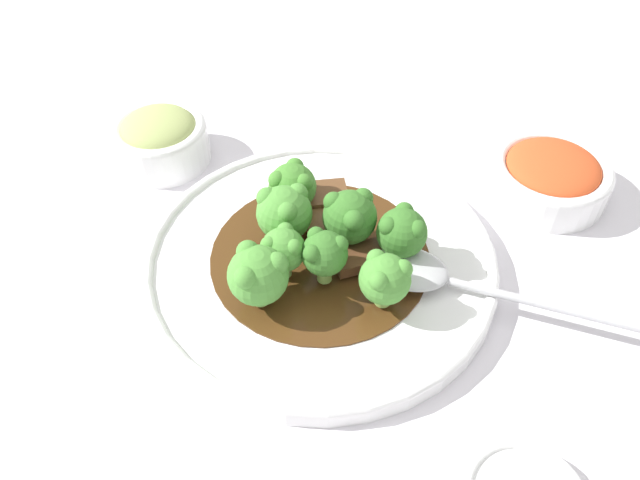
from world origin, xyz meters
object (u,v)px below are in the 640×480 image
at_px(beef_strip_0, 330,220).
at_px(side_bowl_kimchi, 550,176).
at_px(beef_strip_2, 360,257).
at_px(broccoli_floret_1, 325,253).
at_px(broccoli_floret_3, 402,232).
at_px(main_plate, 320,260).
at_px(broccoli_floret_4, 385,278).
at_px(beef_strip_1, 320,197).
at_px(broccoli_floret_5, 284,212).
at_px(side_bowl_appetizer, 160,138).
at_px(broccoli_floret_0, 292,186).
at_px(broccoli_floret_7, 258,274).
at_px(serving_spoon, 433,275).
at_px(broccoli_floret_6, 283,249).
at_px(broccoli_floret_2, 350,216).

bearing_deg(beef_strip_0, side_bowl_kimchi, -64.70).
relative_size(beef_strip_2, side_bowl_kimchi, 0.46).
relative_size(broccoli_floret_1, broccoli_floret_3, 0.99).
height_order(main_plate, side_bowl_kimchi, side_bowl_kimchi).
bearing_deg(broccoli_floret_4, beef_strip_1, 32.16).
relative_size(beef_strip_0, beef_strip_1, 1.01).
height_order(broccoli_floret_5, side_bowl_appetizer, broccoli_floret_5).
xyz_separation_m(beef_strip_2, broccoli_floret_4, (-0.04, -0.02, 0.02)).
bearing_deg(side_bowl_appetizer, broccoli_floret_0, -116.21).
height_order(beef_strip_0, side_bowl_kimchi, side_bowl_kimchi).
height_order(side_bowl_kimchi, side_bowl_appetizer, side_bowl_appetizer).
distance_m(broccoli_floret_7, side_bowl_kimchi, 0.30).
distance_m(beef_strip_0, side_bowl_appetizer, 0.20).
bearing_deg(broccoli_floret_1, serving_spoon, -81.85).
height_order(broccoli_floret_1, broccoli_floret_6, broccoli_floret_1).
relative_size(beef_strip_1, serving_spoon, 0.23).
distance_m(main_plate, side_bowl_kimchi, 0.24).
bearing_deg(broccoli_floret_0, broccoli_floret_6, -174.52).
height_order(beef_strip_1, broccoli_floret_3, broccoli_floret_3).
distance_m(broccoli_floret_0, side_bowl_appetizer, 0.17).
height_order(beef_strip_0, broccoli_floret_7, broccoli_floret_7).
bearing_deg(side_bowl_appetizer, broccoli_floret_7, -141.30).
height_order(broccoli_floret_0, broccoli_floret_4, same).
distance_m(broccoli_floret_0, broccoli_floret_1, 0.09).
height_order(broccoli_floret_2, broccoli_floret_7, same).
distance_m(broccoli_floret_1, side_bowl_kimchi, 0.25).
bearing_deg(broccoli_floret_6, beef_strip_2, -69.10).
xyz_separation_m(broccoli_floret_4, side_bowl_kimchi, (0.17, -0.14, -0.02)).
relative_size(broccoli_floret_4, serving_spoon, 0.19).
bearing_deg(main_plate, broccoli_floret_2, -53.75).
bearing_deg(serving_spoon, broccoli_floret_2, 66.12).
height_order(broccoli_floret_5, broccoli_floret_7, same).
bearing_deg(broccoli_floret_2, side_bowl_kimchi, -57.71).
bearing_deg(broccoli_floret_5, side_bowl_kimchi, -63.15).
height_order(broccoli_floret_6, serving_spoon, broccoli_floret_6).
xyz_separation_m(main_plate, beef_strip_0, (0.04, -0.00, 0.01)).
height_order(broccoli_floret_3, serving_spoon, broccoli_floret_3).
height_order(main_plate, serving_spoon, serving_spoon).
bearing_deg(broccoli_floret_2, beef_strip_0, 44.50).
xyz_separation_m(broccoli_floret_1, broccoli_floret_5, (0.04, 0.04, 0.00)).
bearing_deg(broccoli_floret_6, side_bowl_appetizer, 46.32).
relative_size(beef_strip_2, broccoli_floret_7, 0.98).
xyz_separation_m(broccoli_floret_0, broccoli_floret_3, (-0.04, -0.10, 0.00)).
relative_size(broccoli_floret_6, side_bowl_appetizer, 0.49).
relative_size(broccoli_floret_2, serving_spoon, 0.21).
bearing_deg(broccoli_floret_3, broccoli_floret_0, 66.74).
xyz_separation_m(beef_strip_0, broccoli_floret_2, (-0.02, -0.02, 0.03)).
relative_size(beef_strip_2, broccoli_floret_3, 1.05).
xyz_separation_m(broccoli_floret_3, broccoli_floret_5, (0.01, 0.10, 0.00)).
distance_m(broccoli_floret_4, serving_spoon, 0.05).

